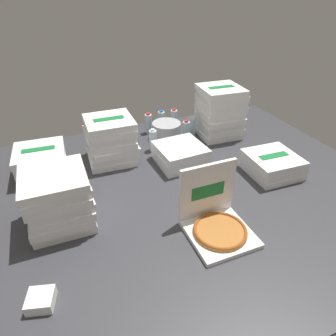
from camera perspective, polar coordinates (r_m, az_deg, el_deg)
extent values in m
cube|color=#38383D|center=(2.16, 0.16, -4.86)|extent=(3.20, 2.40, 0.02)
cube|color=white|center=(1.86, 9.70, -12.14)|extent=(0.37, 0.37, 0.03)
cylinder|color=#B77033|center=(1.84, 9.77, -11.62)|extent=(0.32, 0.32, 0.02)
torus|color=#9C501E|center=(1.83, 9.79, -11.42)|extent=(0.32, 0.32, 0.02)
cube|color=white|center=(1.84, 7.37, -4.14)|extent=(0.37, 0.02, 0.37)
cube|color=#197A38|center=(1.84, 7.56, -4.36)|extent=(0.22, 0.00, 0.09)
cube|color=white|center=(2.57, -10.61, 2.09)|extent=(0.39, 0.39, 0.05)
cube|color=#197A38|center=(2.56, -10.67, 2.62)|extent=(0.24, 0.08, 0.00)
cube|color=white|center=(2.55, -10.42, 3.20)|extent=(0.39, 0.39, 0.05)
cube|color=white|center=(2.52, -10.37, 4.13)|extent=(0.37, 0.37, 0.05)
cube|color=#197A38|center=(2.50, -10.43, 4.68)|extent=(0.24, 0.07, 0.00)
cube|color=white|center=(2.50, -10.64, 5.23)|extent=(0.40, 0.40, 0.05)
cube|color=#197A38|center=(2.49, -10.70, 5.78)|extent=(0.24, 0.09, 0.00)
cube|color=white|center=(2.48, -11.10, 6.33)|extent=(0.37, 0.37, 0.05)
cube|color=#197A38|center=(2.47, -11.17, 6.90)|extent=(0.24, 0.07, 0.00)
cube|color=white|center=(2.45, -10.91, 7.37)|extent=(0.38, 0.38, 0.05)
cube|color=#197A38|center=(2.44, -10.98, 7.95)|extent=(0.24, 0.08, 0.00)
cube|color=white|center=(2.44, -11.05, 8.51)|extent=(0.37, 0.37, 0.05)
cube|color=#197A38|center=(2.43, -11.12, 9.09)|extent=(0.24, 0.07, 0.00)
cube|color=white|center=(2.02, -19.10, -8.97)|extent=(0.37, 0.37, 0.05)
cube|color=white|center=(1.98, -19.49, -8.02)|extent=(0.37, 0.37, 0.05)
cube|color=#197A38|center=(1.96, -19.64, -7.41)|extent=(0.24, 0.07, 0.00)
cube|color=white|center=(1.95, -19.52, -6.76)|extent=(0.37, 0.37, 0.05)
cube|color=#197A38|center=(1.93, -19.67, -6.13)|extent=(0.24, 0.07, 0.00)
cube|color=white|center=(1.93, -19.88, -5.40)|extent=(0.38, 0.38, 0.05)
cube|color=white|center=(1.89, -20.22, -4.39)|extent=(0.37, 0.37, 0.05)
cube|color=white|center=(1.86, -20.67, -3.08)|extent=(0.39, 0.39, 0.05)
cube|color=white|center=(1.83, -20.91, -1.85)|extent=(0.37, 0.37, 0.05)
cube|color=white|center=(2.49, 2.26, 1.55)|extent=(0.37, 0.37, 0.05)
cube|color=white|center=(2.46, 2.20, 2.59)|extent=(0.37, 0.37, 0.05)
cube|color=#197A38|center=(2.45, 2.22, 3.15)|extent=(0.24, 0.07, 0.00)
cube|color=white|center=(2.44, 2.36, 3.64)|extent=(0.38, 0.38, 0.05)
cube|color=white|center=(2.49, 18.96, -0.37)|extent=(0.38, 0.38, 0.05)
cube|color=#197A38|center=(2.47, 19.07, 0.16)|extent=(0.24, 0.07, 0.00)
cube|color=white|center=(2.46, 19.09, 0.67)|extent=(0.38, 0.38, 0.05)
cube|color=#197A38|center=(2.45, 19.20, 1.21)|extent=(0.24, 0.07, 0.00)
cube|color=white|center=(2.43, 19.19, 1.65)|extent=(0.38, 0.38, 0.05)
cube|color=#197A38|center=(2.42, 19.30, 2.21)|extent=(0.24, 0.08, 0.00)
cube|color=white|center=(2.54, -22.51, -0.45)|extent=(0.37, 0.37, 0.05)
cube|color=#197A38|center=(2.53, -22.64, 0.07)|extent=(0.24, 0.07, 0.00)
cube|color=white|center=(2.52, -22.67, 0.60)|extent=(0.37, 0.37, 0.05)
cube|color=#197A38|center=(2.50, -22.80, 1.14)|extent=(0.24, 0.07, 0.00)
cube|color=white|center=(2.50, -22.84, 1.73)|extent=(0.38, 0.38, 0.05)
cube|color=#197A38|center=(2.49, -22.97, 2.27)|extent=(0.24, 0.07, 0.00)
cube|color=white|center=(2.47, -23.14, 2.69)|extent=(0.39, 0.39, 0.05)
cube|color=#197A38|center=(2.46, -23.27, 3.25)|extent=(0.24, 0.08, 0.00)
cube|color=white|center=(2.99, 9.23, 6.75)|extent=(0.39, 0.39, 0.05)
cube|color=white|center=(2.97, 9.52, 7.64)|extent=(0.39, 0.39, 0.05)
cube|color=white|center=(2.95, 9.49, 8.62)|extent=(0.41, 0.41, 0.05)
cube|color=#197A38|center=(2.94, 9.54, 9.11)|extent=(0.24, 0.10, 0.00)
cube|color=white|center=(2.92, 9.76, 9.40)|extent=(0.38, 0.38, 0.05)
cube|color=white|center=(2.91, 9.60, 10.46)|extent=(0.41, 0.41, 0.05)
cube|color=white|center=(2.90, 9.90, 11.44)|extent=(0.39, 0.39, 0.05)
cube|color=white|center=(2.88, 9.88, 12.41)|extent=(0.40, 0.40, 0.05)
cube|color=white|center=(2.86, 10.16, 13.35)|extent=(0.41, 0.41, 0.05)
cube|color=#197A38|center=(2.85, 10.21, 13.87)|extent=(0.24, 0.09, 0.00)
cube|color=white|center=(2.83, 9.95, 14.28)|extent=(0.39, 0.39, 0.05)
cube|color=#197A38|center=(2.82, 10.00, 14.80)|extent=(0.24, 0.08, 0.00)
cylinder|color=#B7BABF|center=(2.85, -0.29, 7.06)|extent=(0.27, 0.27, 0.15)
cylinder|color=silver|center=(3.06, 1.12, 9.19)|extent=(0.07, 0.07, 0.19)
cylinder|color=red|center=(3.02, 1.14, 10.94)|extent=(0.04, 0.04, 0.02)
cylinder|color=silver|center=(2.81, 3.43, 6.93)|extent=(0.07, 0.07, 0.19)
cylinder|color=red|center=(2.77, 3.50, 8.80)|extent=(0.04, 0.04, 0.02)
cylinder|color=silver|center=(2.64, -2.84, 5.21)|extent=(0.07, 0.07, 0.19)
cylinder|color=white|center=(2.60, -2.89, 7.16)|extent=(0.04, 0.04, 0.02)
cylinder|color=silver|center=(2.90, 4.55, 7.73)|extent=(0.07, 0.07, 0.19)
cylinder|color=white|center=(2.86, 4.64, 9.54)|extent=(0.04, 0.04, 0.02)
cylinder|color=silver|center=(2.97, -3.70, 8.34)|extent=(0.07, 0.07, 0.19)
cylinder|color=red|center=(2.93, -3.76, 10.12)|extent=(0.04, 0.04, 0.02)
cylinder|color=silver|center=(3.02, -1.26, 8.90)|extent=(0.07, 0.07, 0.19)
cylinder|color=blue|center=(2.99, -1.28, 10.66)|extent=(0.04, 0.04, 0.02)
cube|color=white|center=(1.64, -22.84, -21.97)|extent=(0.15, 0.15, 0.06)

